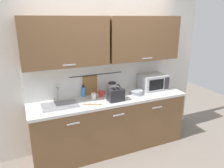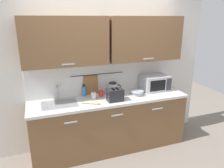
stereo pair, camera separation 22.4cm
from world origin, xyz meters
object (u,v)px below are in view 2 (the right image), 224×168
at_px(dish_soap_bottle, 84,91).
at_px(mug_near_sink, 94,96).
at_px(microwave, 155,83).
at_px(toaster, 115,95).
at_px(mug_by_kettle, 101,93).
at_px(wooden_spoon, 94,104).
at_px(electric_kettle, 113,89).
at_px(mixing_bowl, 137,93).

bearing_deg(dish_soap_bottle, mug_near_sink, -55.47).
bearing_deg(microwave, toaster, -163.72).
xyz_separation_m(toaster, mug_by_kettle, (-0.14, 0.27, -0.05)).
relative_size(microwave, toaster, 1.80).
bearing_deg(wooden_spoon, dish_soap_bottle, 97.17).
bearing_deg(mug_near_sink, toaster, -35.65).
xyz_separation_m(dish_soap_bottle, mug_near_sink, (0.12, -0.17, -0.04)).
xyz_separation_m(electric_kettle, mixing_bowl, (0.36, -0.18, -0.06)).
bearing_deg(mug_by_kettle, toaster, -61.93).
distance_m(electric_kettle, mug_near_sink, 0.36).
bearing_deg(microwave, mug_near_sink, -177.96).
bearing_deg(mixing_bowl, toaster, -167.39).
distance_m(mug_near_sink, mixing_bowl, 0.72).
xyz_separation_m(mug_near_sink, mixing_bowl, (0.71, -0.11, -0.00)).
relative_size(electric_kettle, mug_near_sink, 1.89).
bearing_deg(microwave, wooden_spoon, -167.09).
xyz_separation_m(electric_kettle, mug_by_kettle, (-0.21, -0.01, -0.05)).
bearing_deg(dish_soap_bottle, electric_kettle, -11.54).
xyz_separation_m(dish_soap_bottle, toaster, (0.40, -0.37, 0.01)).
distance_m(electric_kettle, dish_soap_bottle, 0.48).
bearing_deg(mixing_bowl, mug_by_kettle, 163.26).
distance_m(microwave, mixing_bowl, 0.44).
bearing_deg(toaster, wooden_spoon, -175.43).
distance_m(toaster, wooden_spoon, 0.36).
relative_size(microwave, mug_by_kettle, 3.83).
distance_m(microwave, toaster, 0.87).
distance_m(toaster, mug_by_kettle, 0.31).
height_order(microwave, toaster, microwave).
bearing_deg(electric_kettle, mug_by_kettle, -177.75).
bearing_deg(dish_soap_bottle, microwave, -6.03).
relative_size(toaster, wooden_spoon, 0.99).
relative_size(electric_kettle, wooden_spoon, 0.87).
xyz_separation_m(electric_kettle, mug_near_sink, (-0.35, -0.07, -0.05)).
relative_size(mug_near_sink, wooden_spoon, 0.46).
bearing_deg(wooden_spoon, microwave, 12.91).
xyz_separation_m(mixing_bowl, mug_by_kettle, (-0.57, 0.17, 0.00)).
xyz_separation_m(mug_near_sink, wooden_spoon, (-0.07, -0.23, -0.04)).
distance_m(dish_soap_bottle, toaster, 0.55).
height_order(dish_soap_bottle, mug_by_kettle, dish_soap_bottle).
xyz_separation_m(microwave, dish_soap_bottle, (-1.23, 0.13, -0.05)).
relative_size(dish_soap_bottle, mixing_bowl, 0.92).
distance_m(mixing_bowl, mug_by_kettle, 0.60).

